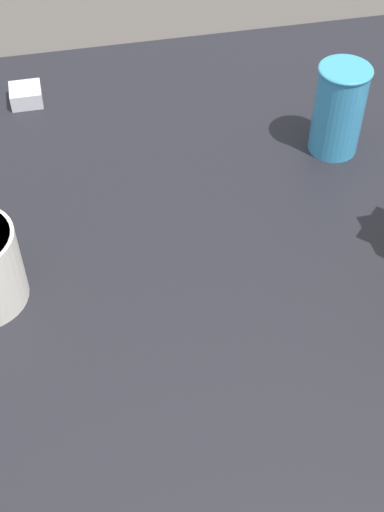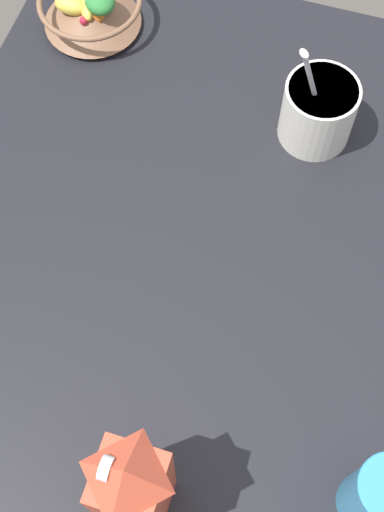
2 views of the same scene
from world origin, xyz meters
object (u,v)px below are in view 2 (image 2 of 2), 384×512
Objects in this scene: fruit_bowl at (91,9)px; yogurt_tub at (319,109)px; milk_carton at (133,488)px; drinking_cup at (379,495)px.

yogurt_tub reaches higher than fruit_bowl.
milk_carton is 1.72× the size of drinking_cup.
yogurt_tub is at bearing 172.63° from milk_carton.
yogurt_tub is (-0.66, 0.09, -0.07)m from milk_carton.
fruit_bowl is at bearing -104.37° from yogurt_tub.
fruit_bowl is 0.86m from milk_carton.
yogurt_tub is at bearing -160.10° from drinking_cup.
drinking_cup is (0.57, 0.21, 0.01)m from yogurt_tub.
drinking_cup is at bearing 107.02° from milk_carton.
yogurt_tub reaches higher than drinking_cup.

